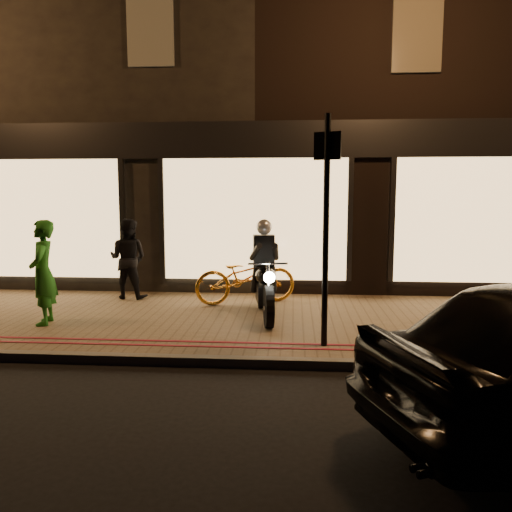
% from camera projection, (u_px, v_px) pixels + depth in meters
% --- Properties ---
extents(ground, '(90.00, 90.00, 0.00)m').
position_uv_depth(ground, '(229.00, 368.00, 6.10)').
color(ground, black).
rests_on(ground, ground).
extents(sidewalk, '(50.00, 4.00, 0.12)m').
position_uv_depth(sidewalk, '(245.00, 322.00, 8.07)').
color(sidewalk, brown).
rests_on(sidewalk, ground).
extents(kerb_stone, '(50.00, 0.14, 0.12)m').
position_uv_depth(kerb_stone, '(230.00, 362.00, 6.14)').
color(kerb_stone, '#59544C').
rests_on(kerb_stone, ground).
extents(red_kerb_lines, '(50.00, 0.26, 0.01)m').
position_uv_depth(red_kerb_lines, '(235.00, 345.00, 6.63)').
color(red_kerb_lines, maroon).
rests_on(red_kerb_lines, sidewalk).
extents(building_row, '(48.00, 10.11, 8.50)m').
position_uv_depth(building_row, '(268.00, 120.00, 14.46)').
color(building_row, black).
rests_on(building_row, ground).
extents(motorcycle, '(0.65, 1.94, 1.59)m').
position_uv_depth(motorcycle, '(265.00, 279.00, 8.09)').
color(motorcycle, black).
rests_on(motorcycle, sidewalk).
extents(sign_post, '(0.34, 0.15, 3.00)m').
position_uv_depth(sign_post, '(326.00, 219.00, 6.40)').
color(sign_post, black).
rests_on(sign_post, sidewalk).
extents(bicycle_gold, '(1.99, 1.29, 0.99)m').
position_uv_depth(bicycle_gold, '(246.00, 277.00, 9.09)').
color(bicycle_gold, orange).
rests_on(bicycle_gold, sidewalk).
extents(person_green, '(0.53, 0.67, 1.60)m').
position_uv_depth(person_green, '(43.00, 272.00, 7.61)').
color(person_green, '#206A1C').
rests_on(person_green, sidewalk).
extents(person_dark, '(0.80, 0.66, 1.53)m').
position_uv_depth(person_dark, '(128.00, 259.00, 9.52)').
color(person_dark, black).
rests_on(person_dark, sidewalk).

